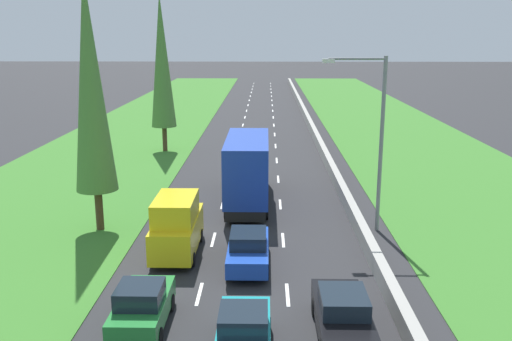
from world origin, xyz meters
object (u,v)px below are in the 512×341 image
object	(u,v)px
poplar_tree_second	(90,84)
poplar_tree_third	(162,62)
blue_sedan_centre_lane	(248,249)
yellow_van_left_lane	(177,226)
teal_hatchback_centre_lane_second	(244,332)
green_hatchback_left_lane	(142,306)
blue_box_truck_centre_lane	(248,168)
black_sedan_right_lane	(342,314)
street_light_mast	(375,132)

from	to	relation	value
poplar_tree_second	poplar_tree_third	bearing A→B (deg)	90.45
blue_sedan_centre_lane	yellow_van_left_lane	distance (m)	3.67
blue_sedan_centre_lane	yellow_van_left_lane	bearing A→B (deg)	158.35
teal_hatchback_centre_lane_second	green_hatchback_left_lane	bearing A→B (deg)	154.88
teal_hatchback_centre_lane_second	blue_box_truck_centre_lane	world-z (taller)	blue_box_truck_centre_lane
blue_sedan_centre_lane	poplar_tree_third	size ratio (longest dim) A/B	0.34
blue_sedan_centre_lane	black_sedan_right_lane	world-z (taller)	same
teal_hatchback_centre_lane_second	black_sedan_right_lane	bearing A→B (deg)	21.60
yellow_van_left_lane	poplar_tree_third	world-z (taller)	poplar_tree_third
teal_hatchback_centre_lane_second	poplar_tree_second	size ratio (longest dim) A/B	0.30
teal_hatchback_centre_lane_second	yellow_van_left_lane	xyz separation A→B (m)	(-3.44, 8.47, 0.56)
teal_hatchback_centre_lane_second	yellow_van_left_lane	distance (m)	9.16
teal_hatchback_centre_lane_second	poplar_tree_second	distance (m)	15.72
blue_box_truck_centre_lane	blue_sedan_centre_lane	bearing A→B (deg)	-88.03
blue_sedan_centre_lane	black_sedan_right_lane	bearing A→B (deg)	-59.92
poplar_tree_third	street_light_mast	world-z (taller)	poplar_tree_third
blue_sedan_centre_lane	poplar_tree_second	size ratio (longest dim) A/B	0.34
blue_sedan_centre_lane	poplar_tree_third	bearing A→B (deg)	108.12
black_sedan_right_lane	blue_sedan_centre_lane	bearing A→B (deg)	120.08
yellow_van_left_lane	black_sedan_right_lane	bearing A→B (deg)	-46.75
blue_sedan_centre_lane	blue_box_truck_centre_lane	xyz separation A→B (m)	(-0.33, 9.46, 1.37)
black_sedan_right_lane	yellow_van_left_lane	world-z (taller)	yellow_van_left_lane
green_hatchback_left_lane	black_sedan_right_lane	bearing A→B (deg)	-3.20
black_sedan_right_lane	green_hatchback_left_lane	bearing A→B (deg)	176.80
black_sedan_right_lane	blue_box_truck_centre_lane	bearing A→B (deg)	103.61
teal_hatchback_centre_lane_second	green_hatchback_left_lane	xyz separation A→B (m)	(-3.61, 1.69, 0.00)
street_light_mast	blue_box_truck_centre_lane	bearing A→B (deg)	144.44
black_sedan_right_lane	yellow_van_left_lane	distance (m)	9.86
teal_hatchback_centre_lane_second	street_light_mast	size ratio (longest dim) A/B	0.43
teal_hatchback_centre_lane_second	blue_box_truck_centre_lane	distance (m)	16.66
blue_sedan_centre_lane	poplar_tree_second	distance (m)	11.41
green_hatchback_left_lane	poplar_tree_second	distance (m)	12.87
yellow_van_left_lane	poplar_tree_third	bearing A→B (deg)	101.44
green_hatchback_left_lane	poplar_tree_third	xyz separation A→B (m)	(-4.58, 30.21, 6.91)
green_hatchback_left_lane	blue_box_truck_centre_lane	bearing A→B (deg)	77.88
blue_sedan_centre_lane	yellow_van_left_lane	world-z (taller)	yellow_van_left_lane
poplar_tree_second	teal_hatchback_centre_lane_second	bearing A→B (deg)	-55.55
blue_sedan_centre_lane	yellow_van_left_lane	size ratio (longest dim) A/B	0.92
poplar_tree_second	street_light_mast	world-z (taller)	poplar_tree_second
green_hatchback_left_lane	teal_hatchback_centre_lane_second	bearing A→B (deg)	-25.12
green_hatchback_left_lane	black_sedan_right_lane	distance (m)	6.92
green_hatchback_left_lane	yellow_van_left_lane	bearing A→B (deg)	88.62
blue_sedan_centre_lane	green_hatchback_left_lane	bearing A→B (deg)	-122.93
yellow_van_left_lane	street_light_mast	xyz separation A→B (m)	(9.62, 3.43, 3.83)
black_sedan_right_lane	yellow_van_left_lane	size ratio (longest dim) A/B	0.92
street_light_mast	poplar_tree_second	bearing A→B (deg)	-179.21
poplar_tree_third	blue_box_truck_centre_lane	bearing A→B (deg)	-63.05
blue_sedan_centre_lane	poplar_tree_second	bearing A→B (deg)	150.13
blue_sedan_centre_lane	poplar_tree_third	world-z (taller)	poplar_tree_third
black_sedan_right_lane	poplar_tree_third	bearing A→B (deg)	110.57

